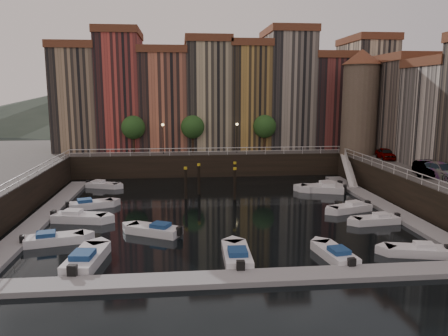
{
  "coord_description": "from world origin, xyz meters",
  "views": [
    {
      "loc": [
        -3.75,
        -41.61,
        11.27
      ],
      "look_at": [
        0.88,
        4.0,
        3.3
      ],
      "focal_mm": 35.0,
      "sensor_mm": 36.0,
      "label": 1
    }
  ],
  "objects": [
    {
      "name": "car_b",
      "position": [
        20.33,
        -1.09,
        3.68
      ],
      "size": [
        2.67,
        4.35,
        1.35
      ],
      "primitive_type": "imported",
      "rotation": [
        0.0,
        0.0,
        -0.32
      ],
      "color": "gray",
      "rests_on": "quay_right"
    },
    {
      "name": "gangway",
      "position": [
        17.1,
        10.0,
        1.92
      ],
      "size": [
        2.78,
        8.32,
        3.73
      ],
      "color": "white",
      "rests_on": "ground"
    },
    {
      "name": "boat_extra_442",
      "position": [
        -5.84,
        -7.59,
        0.36
      ],
      "size": [
        4.65,
        3.51,
        1.07
      ],
      "rotation": [
        0.0,
        0.0,
        2.66
      ],
      "color": "silver",
      "rests_on": "ground"
    },
    {
      "name": "railings",
      "position": [
        0.0,
        4.88,
        3.79
      ],
      "size": [
        36.08,
        34.04,
        0.52
      ],
      "color": "white",
      "rests_on": "ground"
    },
    {
      "name": "boat_left_2",
      "position": [
        -12.8,
        -3.32,
        0.38
      ],
      "size": [
        5.03,
        2.69,
        1.13
      ],
      "rotation": [
        0.0,
        0.0,
        -0.21
      ],
      "color": "silver",
      "rests_on": "ground"
    },
    {
      "name": "corner_tower",
      "position": [
        20.0,
        14.5,
        10.19
      ],
      "size": [
        5.2,
        5.2,
        13.8
      ],
      "color": "#6B5B4C",
      "rests_on": "quay_right"
    },
    {
      "name": "boat_right_0",
      "position": [
        12.67,
        -14.02,
        0.33
      ],
      "size": [
        4.38,
        2.41,
        0.98
      ],
      "rotation": [
        0.0,
        0.0,
        2.92
      ],
      "color": "silver",
      "rests_on": "ground"
    },
    {
      "name": "car_c",
      "position": [
        21.19,
        -2.74,
        3.75
      ],
      "size": [
        3.07,
        5.51,
        1.51
      ],
      "primitive_type": "imported",
      "rotation": [
        0.0,
        0.0,
        0.19
      ],
      "color": "gray",
      "rests_on": "quay_right"
    },
    {
      "name": "dock_left",
      "position": [
        -16.2,
        -1.0,
        0.17
      ],
      "size": [
        2.0,
        28.0,
        0.35
      ],
      "primitive_type": "cube",
      "color": "gray",
      "rests_on": "ground"
    },
    {
      "name": "street_lamps",
      "position": [
        -1.0,
        17.2,
        5.9
      ],
      "size": [
        10.36,
        0.36,
        4.18
      ],
      "color": "black",
      "rests_on": "quay_far"
    },
    {
      "name": "far_terrace",
      "position": [
        3.31,
        23.5,
        10.95
      ],
      "size": [
        48.7,
        10.3,
        17.5
      ],
      "color": "#997F61",
      "rests_on": "quay_far"
    },
    {
      "name": "mooring_pilings",
      "position": [
        -0.14,
        5.1,
        1.65
      ],
      "size": [
        6.0,
        4.06,
        3.78
      ],
      "color": "black",
      "rests_on": "ground"
    },
    {
      "name": "boat_left_3",
      "position": [
        -12.74,
        1.34,
        0.35
      ],
      "size": [
        4.57,
        2.92,
        1.03
      ],
      "rotation": [
        0.0,
        0.0,
        0.33
      ],
      "color": "silver",
      "rests_on": "ground"
    },
    {
      "name": "car_a",
      "position": [
        21.52,
        9.48,
        3.69
      ],
      "size": [
        2.29,
        4.29,
        1.39
      ],
      "primitive_type": "imported",
      "rotation": [
        0.0,
        0.0,
        -0.17
      ],
      "color": "gray",
      "rests_on": "quay_right"
    },
    {
      "name": "ground",
      "position": [
        0.0,
        0.0,
        0.0
      ],
      "size": [
        200.0,
        200.0,
        0.0
      ],
      "primitive_type": "plane",
      "color": "black",
      "rests_on": "ground"
    },
    {
      "name": "boat_right_4",
      "position": [
        12.84,
        6.74,
        0.38
      ],
      "size": [
        5.07,
        3.0,
        1.14
      ],
      "rotation": [
        0.0,
        0.0,
        3.42
      ],
      "color": "silver",
      "rests_on": "ground"
    },
    {
      "name": "boat_right_1",
      "position": [
        13.21,
        -6.52,
        0.32
      ],
      "size": [
        4.27,
        1.93,
        0.96
      ],
      "rotation": [
        0.0,
        0.0,
        3.25
      ],
      "color": "silver",
      "rests_on": "ground"
    },
    {
      "name": "boat_near_0",
      "position": [
        -10.07,
        -13.51,
        0.4
      ],
      "size": [
        2.48,
        5.34,
        1.2
      ],
      "rotation": [
        0.0,
        0.0,
        1.45
      ],
      "color": "silver",
      "rests_on": "ground"
    },
    {
      "name": "dock_near",
      "position": [
        0.0,
        -17.0,
        0.17
      ],
      "size": [
        30.0,
        2.0,
        0.35
      ],
      "primitive_type": "cube",
      "color": "gray",
      "rests_on": "ground"
    },
    {
      "name": "promenade_trees",
      "position": [
        -1.33,
        18.2,
        6.58
      ],
      "size": [
        21.2,
        3.2,
        5.2
      ],
      "color": "black",
      "rests_on": "quay_far"
    },
    {
      "name": "boat_left_1",
      "position": [
        -13.43,
        -8.99,
        0.35
      ],
      "size": [
        4.63,
        2.57,
        1.04
      ],
      "rotation": [
        0.0,
        0.0,
        0.23
      ],
      "color": "silver",
      "rests_on": "ground"
    },
    {
      "name": "boat_near_3",
      "position": [
        6.7,
        -14.15,
        0.35
      ],
      "size": [
        2.24,
        4.57,
        1.03
      ],
      "rotation": [
        0.0,
        0.0,
        1.72
      ],
      "color": "silver",
      "rests_on": "ground"
    },
    {
      "name": "dock_right",
      "position": [
        16.2,
        -1.0,
        0.17
      ],
      "size": [
        2.0,
        28.0,
        0.35
      ],
      "primitive_type": "cube",
      "color": "gray",
      "rests_on": "ground"
    },
    {
      "name": "quay_far",
      "position": [
        0.0,
        26.0,
        1.5
      ],
      "size": [
        80.0,
        20.0,
        3.0
      ],
      "primitive_type": "cube",
      "color": "black",
      "rests_on": "ground"
    },
    {
      "name": "boat_right_3",
      "position": [
        12.51,
        5.75,
        0.39
      ],
      "size": [
        5.17,
        3.28,
        1.16
      ],
      "rotation": [
        0.0,
        0.0,
        2.81
      ],
      "color": "silver",
      "rests_on": "ground"
    },
    {
      "name": "boat_near_2",
      "position": [
        -0.06,
        -13.85,
        0.38
      ],
      "size": [
        1.9,
        4.91,
        1.12
      ],
      "rotation": [
        0.0,
        0.0,
        1.54
      ],
      "color": "silver",
      "rests_on": "ground"
    },
    {
      "name": "mountains",
      "position": [
        1.72,
        110.0,
        7.92
      ],
      "size": [
        145.0,
        100.0,
        18.0
      ],
      "color": "#2D382D",
      "rests_on": "ground"
    },
    {
      "name": "boat_left_4",
      "position": [
        -13.14,
        10.79,
        0.32
      ],
      "size": [
        4.18,
        2.69,
        0.94
      ],
      "rotation": [
        0.0,
        0.0,
        -0.34
      ],
      "color": "silver",
      "rests_on": "ground"
    },
    {
      "name": "boat_right_2",
      "position": [
        12.42,
        -2.54,
        0.34
      ],
      "size": [
        4.52,
        2.8,
        1.01
      ],
      "rotation": [
        0.0,
        0.0,
        3.45
      ],
      "color": "silver",
      "rests_on": "ground"
    }
  ]
}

